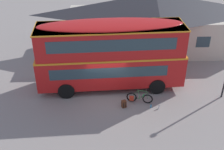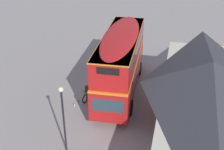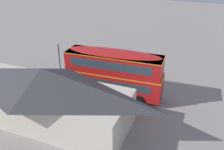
{
  "view_description": "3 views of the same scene",
  "coord_description": "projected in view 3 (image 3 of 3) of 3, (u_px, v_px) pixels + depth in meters",
  "views": [
    {
      "loc": [
        0.09,
        -15.83,
        11.2
      ],
      "look_at": [
        0.34,
        -0.82,
        2.09
      ],
      "focal_mm": 45.6,
      "sensor_mm": 36.0,
      "label": 1
    },
    {
      "loc": [
        19.79,
        5.57,
        11.91
      ],
      "look_at": [
        1.31,
        0.74,
        1.86
      ],
      "focal_mm": 47.14,
      "sensor_mm": 36.0,
      "label": 2
    },
    {
      "loc": [
        -8.0,
        21.11,
        12.99
      ],
      "look_at": [
        0.69,
        0.6,
        1.93
      ],
      "focal_mm": 38.62,
      "sensor_mm": 36.0,
      "label": 3
    }
  ],
  "objects": [
    {
      "name": "backpack_on_ground",
      "position": [
        115.0,
        80.0,
        27.35
      ],
      "size": [
        0.35,
        0.35,
        0.55
      ],
      "color": "#592D19",
      "rests_on": "ground"
    },
    {
      "name": "touring_bicycle",
      "position": [
        106.0,
        80.0,
        27.25
      ],
      "size": [
        1.7,
        0.55,
        1.0
      ],
      "color": "black",
      "rests_on": "ground"
    },
    {
      "name": "ground_plane",
      "position": [
        120.0,
        90.0,
        25.98
      ],
      "size": [
        120.0,
        120.0,
        0.0
      ],
      "primitive_type": "plane",
      "color": "gray"
    },
    {
      "name": "double_decker_bus",
      "position": [
        114.0,
        71.0,
        23.96
      ],
      "size": [
        9.99,
        3.19,
        4.79
      ],
      "color": "black",
      "rests_on": "ground"
    },
    {
      "name": "pub_building",
      "position": [
        45.0,
        94.0,
        20.23
      ],
      "size": [
        14.97,
        6.07,
        4.94
      ],
      "color": "beige",
      "rests_on": "ground"
    },
    {
      "name": "water_bottle_clear_plastic",
      "position": [
        99.0,
        77.0,
        28.36
      ],
      "size": [
        0.08,
        0.08,
        0.26
      ],
      "color": "silver",
      "rests_on": "ground"
    },
    {
      "name": "water_bottle_blue_sports",
      "position": [
        102.0,
        79.0,
        28.08
      ],
      "size": [
        0.08,
        0.08,
        0.26
      ],
      "color": "#338CBF",
      "rests_on": "ground"
    },
    {
      "name": "street_lamp",
      "position": [
        59.0,
        55.0,
        27.77
      ],
      "size": [
        0.28,
        0.28,
        4.26
      ],
      "color": "black",
      "rests_on": "ground"
    }
  ]
}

